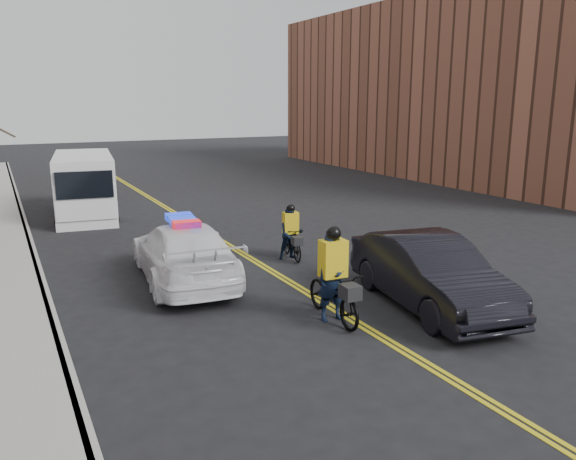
% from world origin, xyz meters
% --- Properties ---
extents(ground, '(120.00, 120.00, 0.00)m').
position_xyz_m(ground, '(0.00, 0.00, 0.00)').
color(ground, black).
rests_on(ground, ground).
extents(center_line_left, '(0.10, 60.00, 0.01)m').
position_xyz_m(center_line_left, '(-0.08, 8.00, 0.01)').
color(center_line_left, gold).
rests_on(center_line_left, ground).
extents(center_line_right, '(0.10, 60.00, 0.01)m').
position_xyz_m(center_line_right, '(0.08, 8.00, 0.01)').
color(center_line_right, gold).
rests_on(center_line_right, ground).
extents(curb, '(0.20, 60.00, 0.15)m').
position_xyz_m(curb, '(-6.00, 8.00, 0.07)').
color(curb, '#999791').
rests_on(curb, ground).
extents(building_across, '(12.00, 30.00, 11.00)m').
position_xyz_m(building_across, '(22.00, 18.00, 5.50)').
color(building_across, brown).
rests_on(building_across, ground).
extents(police_cruiser, '(2.82, 5.77, 1.78)m').
position_xyz_m(police_cruiser, '(-2.49, 3.62, 0.82)').
color(police_cruiser, white).
rests_on(police_cruiser, ground).
extents(dark_sedan, '(2.63, 5.38, 1.70)m').
position_xyz_m(dark_sedan, '(2.09, -0.98, 0.85)').
color(dark_sedan, black).
rests_on(dark_sedan, ground).
extents(cargo_van, '(3.06, 6.47, 2.61)m').
position_xyz_m(cargo_van, '(-3.53, 14.10, 1.28)').
color(cargo_van, silver).
rests_on(cargo_van, ground).
extents(cyclist_near, '(0.89, 2.24, 2.16)m').
position_xyz_m(cyclist_near, '(-0.39, -0.63, 0.75)').
color(cyclist_near, black).
rests_on(cyclist_near, ground).
extents(cyclist_far, '(0.86, 1.77, 1.74)m').
position_xyz_m(cyclist_far, '(1.11, 4.22, 0.69)').
color(cyclist_far, black).
rests_on(cyclist_far, ground).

